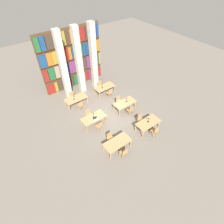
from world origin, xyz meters
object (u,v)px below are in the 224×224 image
(chair_3, at_px, (140,119))
(desk_lamp_4, at_px, (102,85))
(chair_2, at_px, (155,131))
(chair_5, at_px, (89,114))
(desk_lamp_1, at_px, (93,114))
(reading_table_4, at_px, (76,99))
(chair_11, at_px, (100,85))
(chair_1, at_px, (110,138))
(pillar_right, at_px, (93,57))
(reading_table_5, at_px, (105,87))
(reading_table_1, at_px, (148,123))
(chair_0, at_px, (124,152))
(chair_9, at_px, (72,96))
(reading_table_3, at_px, (125,103))
(reading_table_0, at_px, (117,143))
(chair_7, at_px, (119,101))
(desk_lamp_2, at_px, (127,99))
(laptop, at_px, (95,119))
(reading_table_2, at_px, (94,118))
(pillar_center, at_px, (79,62))
(chair_4, at_px, (99,126))
(chair_8, at_px, (81,105))
(chair_10, at_px, (110,93))
(desk_lamp_3, at_px, (74,97))
(pillar_left, at_px, (63,67))
(chair_6, at_px, (130,110))

(chair_3, bearing_deg, desk_lamp_4, -87.10)
(chair_2, xyz_separation_m, chair_5, (-2.94, 4.38, 0.00))
(desk_lamp_1, distance_m, reading_table_4, 2.89)
(chair_11, bearing_deg, chair_1, 62.21)
(pillar_right, height_order, chair_5, pillar_right)
(reading_table_5, bearing_deg, chair_2, -90.44)
(reading_table_1, bearing_deg, chair_0, -164.85)
(reading_table_4, bearing_deg, chair_9, 89.29)
(chair_9, height_order, reading_table_5, chair_9)
(reading_table_3, xyz_separation_m, reading_table_5, (-0.04, 2.89, 0.00))
(reading_table_1, xyz_separation_m, desk_lamp_1, (-2.99, 2.88, 0.40))
(reading_table_0, relative_size, reading_table_1, 1.00)
(chair_7, height_order, desk_lamp_2, desk_lamp_2)
(chair_3, distance_m, laptop, 3.49)
(reading_table_2, bearing_deg, laptop, -90.66)
(chair_5, bearing_deg, pillar_center, -112.23)
(reading_table_0, bearing_deg, reading_table_5, 62.60)
(reading_table_3, bearing_deg, chair_4, -167.47)
(pillar_center, relative_size, desk_lamp_4, 12.74)
(chair_11, bearing_deg, chair_5, 43.13)
(desk_lamp_1, bearing_deg, chair_8, 89.24)
(reading_table_2, bearing_deg, pillar_right, 56.24)
(laptop, relative_size, chair_9, 0.36)
(pillar_center, relative_size, reading_table_2, 3.19)
(desk_lamp_2, bearing_deg, chair_8, 145.77)
(desk_lamp_4, bearing_deg, pillar_center, 124.22)
(chair_10, bearing_deg, desk_lamp_3, 166.10)
(chair_1, height_order, reading_table_5, chair_1)
(chair_5, bearing_deg, reading_table_1, 129.49)
(reading_table_4, bearing_deg, pillar_left, 88.36)
(chair_4, relative_size, chair_8, 1.00)
(chair_7, bearing_deg, reading_table_5, -90.02)
(laptop, bearing_deg, reading_table_5, 45.77)
(chair_3, xyz_separation_m, chair_8, (-2.91, 4.23, 0.00))
(reading_table_1, xyz_separation_m, chair_3, (-0.04, 0.76, -0.19))
(chair_3, bearing_deg, chair_4, -24.69)
(chair_3, bearing_deg, desk_lamp_3, -57.78)
(pillar_center, distance_m, chair_9, 3.05)
(chair_7, bearing_deg, chair_6, 90.00)
(reading_table_2, xyz_separation_m, reading_table_5, (3.00, 2.81, 0.00))
(reading_table_2, relative_size, chair_8, 2.12)
(pillar_left, xyz_separation_m, desk_lamp_1, (-0.06, -4.48, -1.93))
(desk_lamp_4, bearing_deg, laptop, -131.56)
(pillar_right, bearing_deg, chair_1, -114.35)
(reading_table_4, bearing_deg, chair_1, -90.45)
(pillar_right, distance_m, chair_7, 4.57)
(reading_table_1, relative_size, chair_7, 2.12)
(chair_4, height_order, reading_table_5, chair_4)
(pillar_right, bearing_deg, reading_table_0, -111.84)
(pillar_center, relative_size, chair_7, 6.75)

